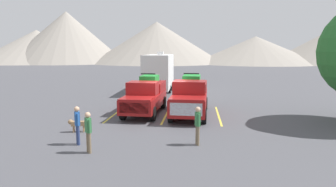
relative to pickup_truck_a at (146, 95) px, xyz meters
name	(u,v)px	position (x,y,z in m)	size (l,w,h in m)	color
ground_plane	(165,117)	(1.40, -1.16, -1.16)	(240.00, 240.00, 0.00)	#47474C
pickup_truck_a	(146,95)	(0.00, 0.00, 0.00)	(2.28, 5.63, 2.54)	maroon
pickup_truck_b	(190,96)	(2.91, -0.31, 0.04)	(2.36, 5.88, 2.60)	maroon
lot_stripe_a	(116,113)	(-1.91, -0.35, -1.16)	(0.12, 5.50, 0.01)	gold
lot_stripe_b	(166,114)	(1.40, -0.35, -1.16)	(0.12, 5.50, 0.01)	gold
lot_stripe_c	(218,115)	(4.71, -0.35, -1.16)	(0.12, 5.50, 0.01)	gold
camper_trailer_a	(159,71)	(-0.41, 9.89, 0.91)	(2.58, 9.04, 3.95)	white
person_a	(88,130)	(-0.92, -7.76, -0.20)	(0.31, 0.31, 1.66)	#726047
person_b	(198,123)	(3.40, -6.33, -0.19)	(0.26, 0.36, 1.69)	#726047
person_c	(77,123)	(-1.77, -6.81, -0.19)	(0.30, 0.33, 1.69)	navy
dog	(77,124)	(-2.64, -4.92, -0.72)	(0.96, 0.41, 0.65)	olive
mountain_ridge	(166,43)	(-6.86, 76.42, 5.13)	(146.18, 43.82, 16.95)	gray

